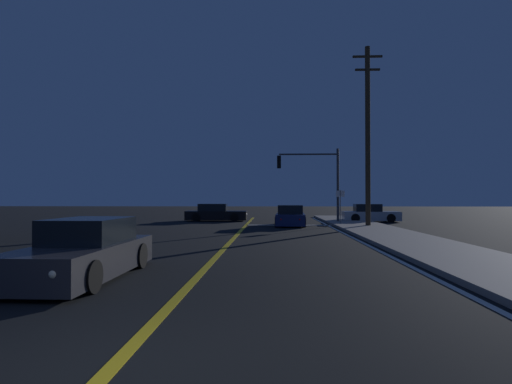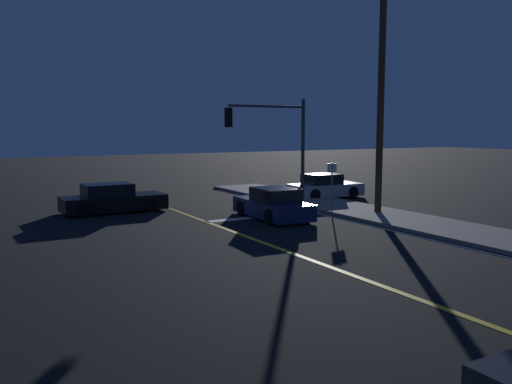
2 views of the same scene
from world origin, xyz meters
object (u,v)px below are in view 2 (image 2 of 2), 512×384
traffic_signal_near_right (275,134)px  street_sign_corner (332,179)px  car_parked_curb_silver (325,187)px  car_mid_block_navy (273,205)px  utility_pole_right (381,86)px  car_far_approaching_black (112,200)px

traffic_signal_near_right → street_sign_corner: 3.71m
car_parked_curb_silver → street_sign_corner: 5.46m
car_mid_block_navy → utility_pole_right: utility_pole_right is taller
car_parked_curb_silver → traffic_signal_near_right: traffic_signal_near_right is taller
street_sign_corner → car_mid_block_navy: bearing=-178.6°
car_far_approaching_black → traffic_signal_near_right: traffic_signal_near_right is taller
car_parked_curb_silver → utility_pole_right: size_ratio=0.38×
car_far_approaching_black → car_mid_block_navy: bearing=46.0°
car_parked_curb_silver → street_sign_corner: bearing=-31.2°
car_parked_curb_silver → traffic_signal_near_right: (-4.32, -1.69, 3.01)m
car_mid_block_navy → car_parked_curb_silver: same height
car_far_approaching_black → street_sign_corner: bearing=58.8°
car_far_approaching_black → street_sign_corner: 10.21m
car_mid_block_navy → utility_pole_right: 7.05m
car_far_approaching_black → car_mid_block_navy: size_ratio=1.08×
car_mid_block_navy → utility_pole_right: size_ratio=0.40×
car_mid_block_navy → street_sign_corner: size_ratio=1.89×
traffic_signal_near_right → utility_pole_right: size_ratio=0.48×
car_parked_curb_silver → traffic_signal_near_right: size_ratio=0.79×
car_far_approaching_black → utility_pole_right: utility_pole_right is taller
car_mid_block_navy → street_sign_corner: bearing=4.0°
car_far_approaching_black → utility_pole_right: bearing=55.7°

